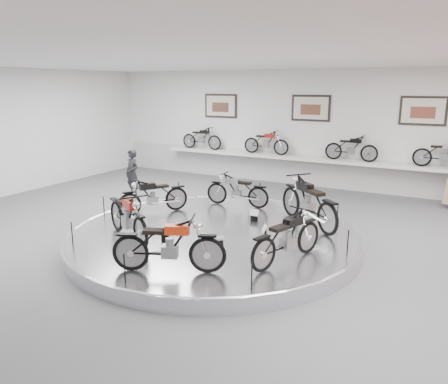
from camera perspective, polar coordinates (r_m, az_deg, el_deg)
The scene contains 21 objects.
floor at distance 9.59m, azimuth -2.34°, elevation -7.32°, with size 16.00×16.00×0.00m, color #555557.
ceiling at distance 8.97m, azimuth -2.59°, elevation 17.28°, with size 16.00×16.00×0.00m, color white.
wall_back at distance 15.44m, azimuth 11.19°, elevation 8.11°, with size 16.00×16.00×0.00m, color silver.
dado_band at distance 15.63m, azimuth 10.92°, elevation 2.81°, with size 15.68×0.04×1.10m, color #BCBCBA.
display_platform at distance 9.78m, azimuth -1.44°, elevation -5.95°, with size 6.40×6.40×0.30m, color silver.
platform_rim at distance 9.74m, azimuth -1.44°, elevation -5.28°, with size 6.40×6.40×0.10m, color #B2B2BA.
shelf at distance 15.29m, azimuth 10.67°, elevation 4.30°, with size 11.00×0.55×0.10m, color silver.
poster_left at distance 16.75m, azimuth -0.44°, elevation 11.19°, with size 1.35×0.06×0.88m, color beige.
poster_center at distance 15.36m, azimuth 11.26°, elevation 10.70°, with size 1.35×0.06×0.88m, color beige.
poster_right at distance 14.69m, azimuth 24.56°, elevation 9.61°, with size 1.35×0.06×0.88m, color beige.
shelf_bike_a at distance 16.98m, azimuth -2.94°, elevation 6.85°, with size 1.22×0.42×0.73m, color black, non-canonical shape.
shelf_bike_b at distance 15.75m, azimuth 5.52°, elevation 6.27°, with size 1.22×0.42×0.73m, color maroon, non-canonical shape.
shelf_bike_c at distance 14.84m, azimuth 16.27°, elevation 5.33°, with size 1.22×0.42×0.73m, color black, non-canonical shape.
shelf_bike_d at distance 14.51m, azimuth 26.73°, elevation 4.23°, with size 1.22×0.42×0.73m, color silver, non-canonical shape.
bike_a at distance 10.15m, azimuth 10.97°, elevation -1.24°, with size 1.91×0.68×1.13m, color black, non-canonical shape.
bike_b at distance 11.61m, azimuth 1.74°, elevation 0.26°, with size 1.49×0.53×0.88m, color silver, non-canonical shape.
bike_c at distance 11.04m, azimuth -9.23°, elevation -0.50°, with size 1.57×0.55×0.92m, color black, non-canonical shape.
bike_d at distance 9.26m, azimuth -12.49°, elevation -3.07°, with size 1.76×0.62×1.03m, color maroon, non-canonical shape.
bike_e at distance 7.57m, azimuth -7.25°, elevation -6.86°, with size 1.68×0.59×0.99m, color red, non-canonical shape.
bike_f at distance 8.01m, azimuth 8.26°, elevation -5.88°, with size 1.61×0.57×0.95m, color black, non-canonical shape.
visitor at distance 13.97m, azimuth -11.88°, elevation 2.37°, with size 0.56×0.36×1.52m, color black.
Camera 1 is at (4.62, -7.66, 3.44)m, focal length 35.00 mm.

